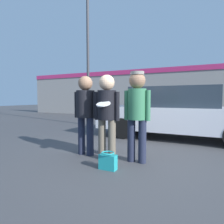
{
  "coord_description": "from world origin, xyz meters",
  "views": [
    {
      "loc": [
        1.42,
        -3.67,
        1.22
      ],
      "look_at": [
        -0.4,
        -0.0,
        0.94
      ],
      "focal_mm": 32.0,
      "sensor_mm": 36.0,
      "label": 1
    }
  ],
  "objects_px": {
    "person_left": "(86,108)",
    "person_middle_with_frisbee": "(107,109)",
    "street_lamp": "(91,31)",
    "handbag": "(108,161)",
    "person_right": "(137,108)",
    "parked_car_near": "(177,113)"
  },
  "relations": [
    {
      "from": "person_middle_with_frisbee",
      "to": "street_lamp",
      "type": "distance_m",
      "value": 6.09
    },
    {
      "from": "person_right",
      "to": "parked_car_near",
      "type": "xyz_separation_m",
      "value": [
        0.33,
        2.76,
        -0.26
      ]
    },
    {
      "from": "person_middle_with_frisbee",
      "to": "person_right",
      "type": "distance_m",
      "value": 0.59
    },
    {
      "from": "person_left",
      "to": "person_right",
      "type": "height_order",
      "value": "person_right"
    },
    {
      "from": "parked_car_near",
      "to": "street_lamp",
      "type": "xyz_separation_m",
      "value": [
        -3.92,
        1.35,
        3.4
      ]
    },
    {
      "from": "person_left",
      "to": "parked_car_near",
      "type": "height_order",
      "value": "person_left"
    },
    {
      "from": "person_middle_with_frisbee",
      "to": "parked_car_near",
      "type": "bearing_deg",
      "value": 72.6
    },
    {
      "from": "person_right",
      "to": "street_lamp",
      "type": "height_order",
      "value": "street_lamp"
    },
    {
      "from": "person_right",
      "to": "parked_car_near",
      "type": "bearing_deg",
      "value": 83.19
    },
    {
      "from": "person_left",
      "to": "street_lamp",
      "type": "relative_size",
      "value": 0.24
    },
    {
      "from": "street_lamp",
      "to": "handbag",
      "type": "bearing_deg",
      "value": -55.07
    },
    {
      "from": "person_right",
      "to": "handbag",
      "type": "bearing_deg",
      "value": -116.96
    },
    {
      "from": "person_left",
      "to": "person_middle_with_frisbee",
      "type": "xyz_separation_m",
      "value": [
        0.58,
        -0.12,
        -0.02
      ]
    },
    {
      "from": "person_left",
      "to": "parked_car_near",
      "type": "xyz_separation_m",
      "value": [
        1.48,
        2.77,
        -0.24
      ]
    },
    {
      "from": "person_left",
      "to": "person_right",
      "type": "distance_m",
      "value": 1.15
    },
    {
      "from": "person_right",
      "to": "handbag",
      "type": "xyz_separation_m",
      "value": [
        -0.31,
        -0.6,
        -0.89
      ]
    },
    {
      "from": "person_left",
      "to": "handbag",
      "type": "height_order",
      "value": "person_left"
    },
    {
      "from": "person_left",
      "to": "handbag",
      "type": "distance_m",
      "value": 1.35
    },
    {
      "from": "person_middle_with_frisbee",
      "to": "parked_car_near",
      "type": "height_order",
      "value": "person_middle_with_frisbee"
    },
    {
      "from": "person_middle_with_frisbee",
      "to": "parked_car_near",
      "type": "relative_size",
      "value": 0.35
    },
    {
      "from": "street_lamp",
      "to": "handbag",
      "type": "xyz_separation_m",
      "value": [
        3.29,
        -4.71,
        -4.03
      ]
    },
    {
      "from": "person_left",
      "to": "person_middle_with_frisbee",
      "type": "relative_size",
      "value": 1.01
    }
  ]
}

